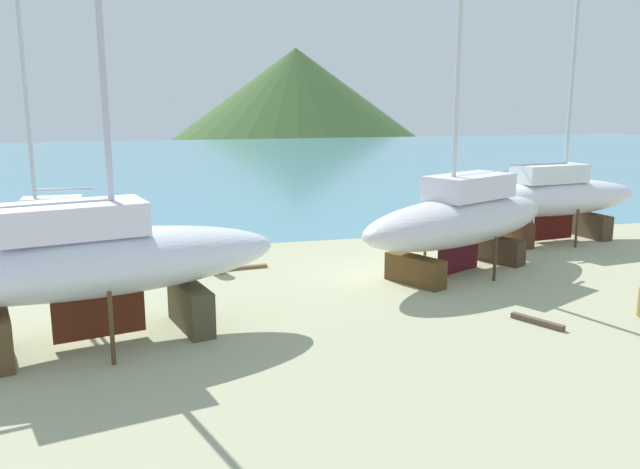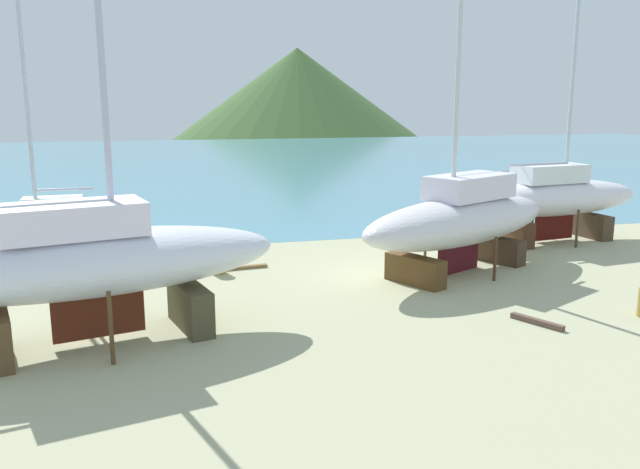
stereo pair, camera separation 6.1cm
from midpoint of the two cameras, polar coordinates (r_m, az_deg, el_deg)
ground_plane at (r=23.41m, az=7.89°, el=-5.37°), size 42.96×42.96×0.00m
sea_water at (r=74.75m, az=-7.76°, el=6.33°), size 171.85×86.77×0.01m
headland_hill at (r=161.18m, az=-1.96°, el=9.23°), size 107.20×107.20×38.32m
sailboat_mid_port at (r=26.51m, az=12.27°, el=1.38°), size 10.84×7.55×17.31m
sailboat_small_center at (r=19.22m, az=-19.12°, el=-2.21°), size 11.09×5.70×18.00m
sailboat_large_starboard at (r=27.80m, az=-22.72°, el=0.49°), size 6.21×2.07×11.02m
sailboat_far_slipway at (r=33.75m, az=19.95°, el=3.10°), size 9.86×4.04×14.18m
worker at (r=32.30m, az=17.32°, el=0.52°), size 0.48×0.32×1.66m
barrel_rust_far at (r=26.39m, az=-8.84°, el=-2.49°), size 0.87×0.87×0.85m
timber_plank_near at (r=21.43m, az=18.53°, el=-7.25°), size 0.97×1.68×0.17m
timber_short_skew at (r=26.96m, az=-7.11°, el=-2.92°), size 2.45×0.51×0.13m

